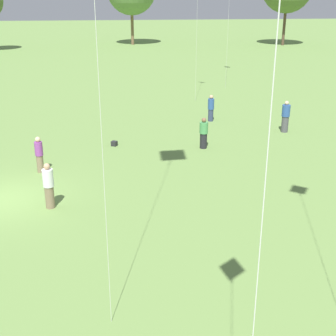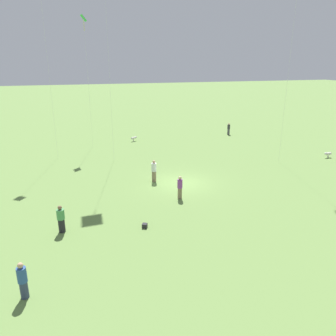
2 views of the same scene
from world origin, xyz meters
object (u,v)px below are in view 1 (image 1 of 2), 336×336
object	(u,v)px
person_8	(39,155)
picnic_bag_2	(114,144)
person_2	(211,108)
person_3	(204,133)
person_6	(286,117)
person_10	(49,186)

from	to	relation	value
person_8	picnic_bag_2	xyz separation A→B (m)	(3.40, 3.50, -0.72)
person_2	person_3	distance (m)	5.55
person_8	picnic_bag_2	bearing A→B (deg)	61.51
person_6	picnic_bag_2	distance (m)	10.18
person_2	person_6	xyz separation A→B (m)	(3.86, -2.91, 0.08)
person_2	person_10	distance (m)	14.69
person_10	person_8	bearing A→B (deg)	114.86
person_6	person_10	xyz separation A→B (m)	(-12.54, -8.95, -0.01)
person_3	person_2	bearing A→B (deg)	172.91
person_8	person_10	size ratio (longest dim) A/B	0.93
person_3	person_10	size ratio (longest dim) A/B	0.91
person_6	person_8	distance (m)	14.35
person_2	picnic_bag_2	size ratio (longest dim) A/B	4.45
person_10	picnic_bag_2	bearing A→B (deg)	83.27
person_6	picnic_bag_2	xyz separation A→B (m)	(-10.03, -1.53, -0.78)
person_2	person_6	world-z (taller)	person_6
person_2	person_8	world-z (taller)	person_8
person_3	person_8	size ratio (longest dim) A/B	0.98
person_10	person_3	bearing A→B (deg)	53.99
person_6	person_8	xyz separation A→B (m)	(-13.44, -5.04, -0.07)
person_2	picnic_bag_2	bearing A→B (deg)	-110.60
person_3	person_8	bearing A→B (deg)	-63.95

